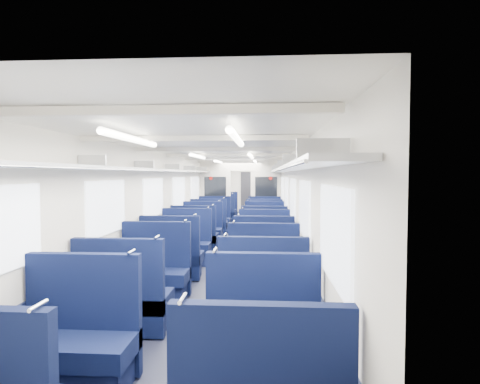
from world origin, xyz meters
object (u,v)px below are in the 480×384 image
Objects in this scene: seat_6 at (154,275)px; seat_23 at (265,212)px; seat_11 at (264,248)px; seat_5 at (263,299)px; seat_2 at (77,344)px; seat_7 at (264,278)px; seat_8 at (172,259)px; seat_17 at (265,225)px; seat_13 at (264,239)px; seat_21 at (265,214)px; seat_12 at (194,238)px; seat_3 at (263,343)px; seat_19 at (265,221)px; end_door at (248,192)px; seat_9 at (264,259)px; seat_10 at (186,246)px; bulkhead at (241,193)px; seat_4 at (123,302)px; seat_15 at (264,231)px; seat_22 at (224,211)px; seat_14 at (202,231)px; seat_18 at (214,220)px; seat_16 at (209,225)px; seat_20 at (221,214)px.

seat_23 is at bearing 80.55° from seat_6.
seat_5 is at bearing -90.00° from seat_11.
seat_7 is at bearing 54.69° from seat_2.
seat_17 is (1.66, 4.71, 0.00)m from seat_8.
seat_5 is 1.00× the size of seat_8.
seat_13 and seat_21 have the same top height.
seat_12 is 1.66m from seat_13.
seat_19 is at bearing 90.00° from seat_3.
seat_2 is at bearing -92.94° from end_door.
seat_6 is at bearing -144.13° from seat_9.
seat_10 and seat_11 have the same top height.
seat_4 is at bearing -95.32° from bulkhead.
end_door is 0.71× the size of bulkhead.
seat_7 is at bearing -64.25° from seat_12.
seat_15 and seat_22 have the same top height.
seat_4 is at bearing -90.00° from seat_8.
seat_5 is (0.83, -8.69, -0.87)m from bulkhead.
seat_18 is (0.00, 2.45, 0.00)m from seat_14.
bulkhead is at bearing 85.28° from seat_2.
seat_7 is 1.00× the size of seat_16.
seat_4 is 10.14m from seat_20.
end_door is at bearing 94.56° from seat_13.
seat_6 is at bearing -99.45° from seat_23.
seat_2 is 12.53m from seat_22.
seat_10 is (-1.66, 3.41, 0.00)m from seat_5.
seat_2 is at bearing -90.00° from seat_22.
bulkhead reaches higher than seat_4.
seat_13 is 1.00× the size of seat_14.
bulkhead is 5.41m from seat_10.
seat_4 is 1.00× the size of seat_12.
seat_23 is (0.00, 10.05, 0.00)m from seat_7.
seat_12 is 2.98m from seat_17.
seat_4 is (0.00, 1.14, 0.00)m from seat_2.
seat_9 is at bearing 35.87° from seat_6.
seat_10 is 2.14m from seat_14.
seat_16 is 1.00× the size of seat_20.
seat_16 is at bearing -95.96° from end_door.
seat_19 is (0.00, 6.97, 0.00)m from seat_7.
seat_11 is at bearing -70.62° from seat_18.
seat_6 and seat_20 have the same top height.
seat_3 is 1.00× the size of seat_10.
seat_14 is at bearing -141.08° from seat_17.
seat_13 is (0.00, 5.61, 0.00)m from seat_3.
seat_22 is (-0.83, 2.48, -0.87)m from bulkhead.
seat_13 is at bearing -90.00° from seat_15.
seat_19 is at bearing -41.48° from bulkhead.
seat_4 and seat_18 have the same top height.
seat_13 is at bearing -65.36° from seat_18.
seat_13 is at bearing -85.44° from end_door.
seat_15 is at bearing 90.00° from seat_5.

